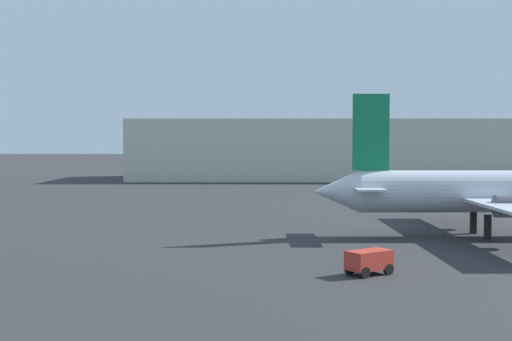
% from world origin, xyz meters
% --- Properties ---
extents(airplane_on_taxiway, '(26.60, 26.28, 10.42)m').
position_xyz_m(airplane_on_taxiway, '(13.04, 41.13, 3.31)').
color(airplane_on_taxiway, silver).
rests_on(airplane_on_taxiway, ground_plane).
extents(baggage_cart, '(2.71, 2.44, 1.30)m').
position_xyz_m(baggage_cart, '(1.96, 26.17, 0.76)').
color(baggage_cart, red).
rests_on(baggage_cart, ground_plane).
extents(terminal_building, '(72.49, 20.68, 10.23)m').
position_xyz_m(terminal_building, '(10.42, 115.12, 5.11)').
color(terminal_building, beige).
rests_on(terminal_building, ground_plane).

